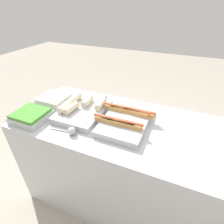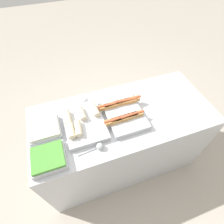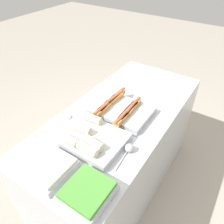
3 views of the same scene
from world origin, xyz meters
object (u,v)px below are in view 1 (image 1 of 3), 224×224
object	(u,v)px
tray_side_front	(31,116)
serving_spoon_near	(71,131)
tray_hotdogs	(125,120)
tray_wraps	(83,109)
serving_spoon_far	(104,98)
tray_side_back	(54,100)

from	to	relation	value
tray_side_front	serving_spoon_near	world-z (taller)	tray_side_front
tray_hotdogs	tray_wraps	world-z (taller)	tray_wraps
tray_hotdogs	tray_wraps	xyz separation A→B (m)	(-0.37, 0.00, -0.00)
tray_wraps	serving_spoon_far	distance (m)	0.27
serving_spoon_far	tray_side_front	bearing A→B (deg)	-128.34
serving_spoon_near	serving_spoon_far	xyz separation A→B (m)	(0.01, 0.52, -0.00)
tray_wraps	serving_spoon_near	distance (m)	0.27
tray_hotdogs	tray_side_front	size ratio (longest dim) A/B	1.86
tray_side_front	tray_hotdogs	bearing A→B (deg)	18.67
serving_spoon_far	tray_wraps	bearing A→B (deg)	-105.23
serving_spoon_near	tray_side_front	bearing A→B (deg)	175.92
tray_side_front	serving_spoon_near	size ratio (longest dim) A/B	1.19
tray_side_back	tray_side_front	bearing A→B (deg)	-90.00
tray_side_front	serving_spoon_far	world-z (taller)	tray_side_front
tray_wraps	tray_side_back	bearing A→B (deg)	173.37
tray_side_front	tray_side_back	bearing A→B (deg)	90.00
tray_wraps	tray_side_back	xyz separation A→B (m)	(-0.32, 0.04, -0.00)
tray_side_back	serving_spoon_near	bearing A→B (deg)	-38.12
tray_wraps	tray_side_back	distance (m)	0.32
tray_hotdogs	tray_side_back	distance (m)	0.69
tray_side_back	serving_spoon_near	distance (m)	0.49
tray_hotdogs	serving_spoon_far	size ratio (longest dim) A/B	2.08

